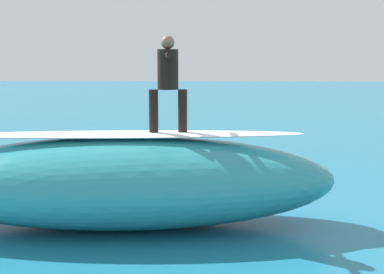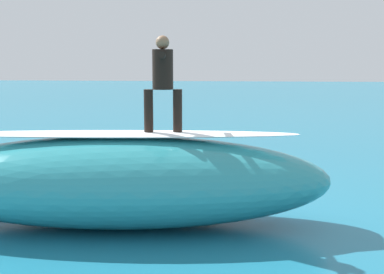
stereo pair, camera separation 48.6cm
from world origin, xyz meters
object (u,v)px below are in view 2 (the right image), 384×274
(surfboard_riding, at_px, (163,135))
(surfboard_paddling, at_px, (212,174))
(surfer_paddling, at_px, (208,166))
(surfer_riding, at_px, (163,77))

(surfboard_riding, distance_m, surfboard_paddling, 4.35)
(surfboard_riding, height_order, surfer_paddling, surfboard_riding)
(surfboard_paddling, bearing_deg, surfer_paddling, -180.00)
(surfer_riding, bearing_deg, surfer_paddling, -105.03)
(surfboard_riding, distance_m, surfer_riding, 0.99)
(surfer_paddling, bearing_deg, surfboard_paddling, 0.00)
(surfboard_paddling, bearing_deg, surfboard_riding, -60.64)
(surfboard_riding, height_order, surfer_riding, surfer_riding)
(surfer_riding, relative_size, surfboard_paddling, 0.73)
(surfer_riding, xyz_separation_m, surfboard_paddling, (-0.62, -4.01, -2.57))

